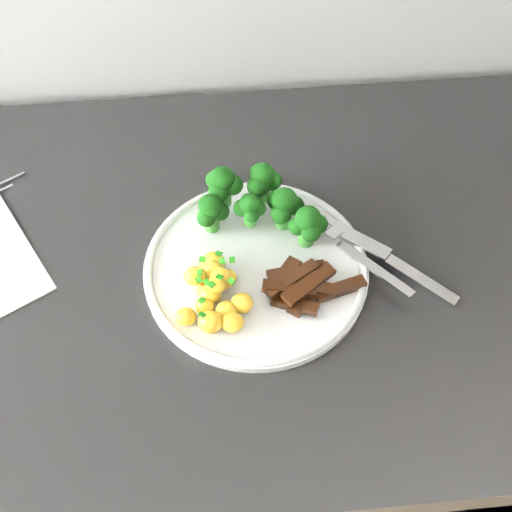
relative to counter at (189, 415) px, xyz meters
name	(u,v)px	position (x,y,z in m)	size (l,w,h in m)	color
counter	(189,415)	(0.00, 0.00, 0.00)	(2.37, 0.59, 0.89)	black
plate	(256,267)	(0.12, -0.01, 0.45)	(0.26, 0.26, 0.01)	white
broccoli	(259,201)	(0.13, 0.05, 0.49)	(0.15, 0.11, 0.07)	#29661F
potatoes	(214,290)	(0.07, -0.05, 0.47)	(0.09, 0.10, 0.04)	yellow
beef_strips	(302,285)	(0.16, -0.05, 0.46)	(0.12, 0.07, 0.03)	black
fork	(360,255)	(0.24, -0.01, 0.46)	(0.11, 0.14, 0.02)	#B8B8BC
knife	(397,265)	(0.28, -0.02, 0.45)	(0.17, 0.16, 0.02)	#B8B8BC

